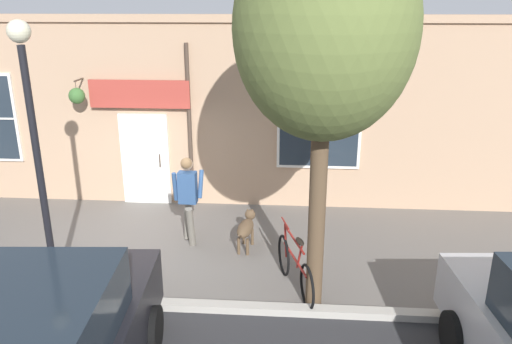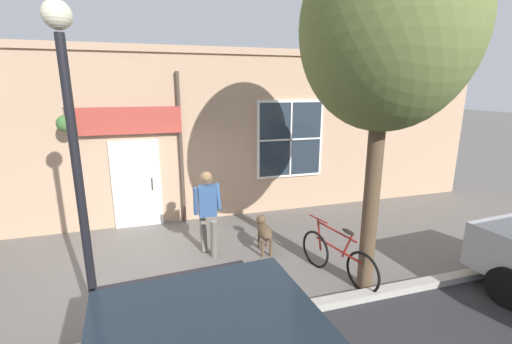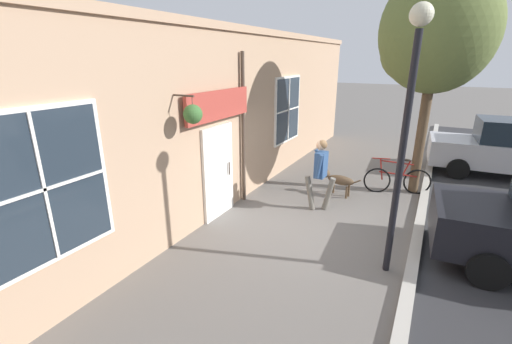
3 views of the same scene
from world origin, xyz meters
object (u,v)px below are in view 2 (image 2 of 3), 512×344
(pedestrian_walking, at_px, (207,205))
(street_lamp, at_px, (72,129))
(leaning_bicycle, at_px, (337,257))
(street_tree_by_curb, at_px, (386,36))
(dog_on_leash, at_px, (264,231))

(pedestrian_walking, height_order, street_lamp, street_lamp)
(leaning_bicycle, bearing_deg, street_tree_by_curb, 49.72)
(street_tree_by_curb, distance_m, street_lamp, 4.40)
(pedestrian_walking, height_order, street_tree_by_curb, street_tree_by_curb)
(dog_on_leash, distance_m, street_tree_by_curb, 4.14)
(pedestrian_walking, height_order, dog_on_leash, pedestrian_walking)
(dog_on_leash, bearing_deg, street_tree_by_curb, 37.51)
(pedestrian_walking, relative_size, street_tree_by_curb, 0.31)
(pedestrian_walking, bearing_deg, leaning_bicycle, 53.27)
(dog_on_leash, height_order, street_lamp, street_lamp)
(pedestrian_walking, relative_size, dog_on_leash, 1.55)
(street_lamp, bearing_deg, street_tree_by_curb, 89.99)
(pedestrian_walking, distance_m, street_tree_by_curb, 4.23)
(street_tree_by_curb, relative_size, leaning_bicycle, 3.35)
(leaning_bicycle, bearing_deg, pedestrian_walking, -126.73)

